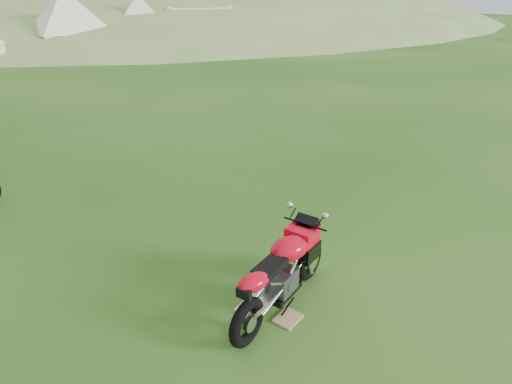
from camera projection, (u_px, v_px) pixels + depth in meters
ground at (269, 249)px, 5.86m from camera, size 120.00×120.00×0.00m
hillside at (201, 19)px, 47.52m from camera, size 80.00×64.00×8.00m
hedgerow at (201, 19)px, 47.52m from camera, size 36.00×1.20×8.60m
sport_motorcycle at (282, 268)px, 4.59m from camera, size 1.78×0.92×1.04m
plywood_board at (288, 318)px, 4.63m from camera, size 0.33×0.29×0.02m
tent_mid at (69, 23)px, 22.94m from camera, size 3.51×3.51×2.97m
tent_right at (141, 22)px, 25.39m from camera, size 4.11×4.11×2.75m
caravan at (199, 25)px, 27.08m from camera, size 5.00×3.35×2.15m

